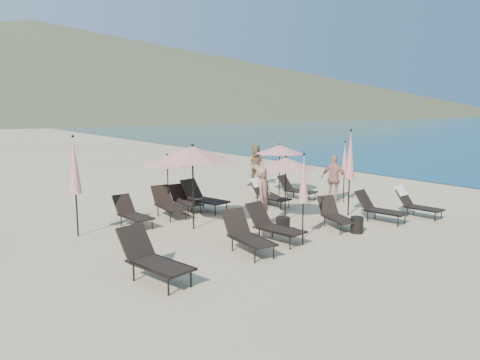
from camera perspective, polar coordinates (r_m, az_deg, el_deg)
ground at (r=14.08m, az=11.56°, el=-5.88°), size 800.00×800.00×0.00m
volcanic_headland at (r=323.07m, az=-21.59°, el=12.38°), size 690.00×690.00×55.00m
lounger_0 at (r=9.88m, az=-10.61°, el=-9.30°), size 1.05×1.91×1.04m
lounger_1 at (r=11.56m, az=0.82°, el=-6.63°), size 0.79×1.73×0.97m
lounger_2 at (r=12.50m, az=4.07°, el=-5.46°), size 0.91×1.76×0.97m
lounger_3 at (r=14.11m, az=11.58°, el=-4.15°), size 0.99×1.61×0.87m
lounger_4 at (r=15.24m, az=16.57°, el=-3.28°), size 0.90×1.68×0.92m
lounger_5 at (r=16.29m, az=20.57°, el=-2.61°), size 0.75×1.59×0.95m
lounger_6 at (r=14.39m, az=-13.04°, el=-3.90°), size 0.76×1.60×0.89m
lounger_7 at (r=16.17m, az=-6.79°, el=-2.37°), size 0.62×1.51×0.86m
lounger_8 at (r=16.15m, az=-4.52°, el=-2.06°), size 1.08×1.90×1.03m
lounger_9 at (r=16.89m, az=3.36°, el=-1.64°), size 0.86×1.63×0.97m
lounger_10 at (r=17.63m, az=3.10°, el=-1.39°), size 1.01×1.59×0.86m
lounger_11 at (r=18.28m, az=6.81°, el=-1.03°), size 1.01×1.63×0.88m
lounger_12 at (r=15.42m, az=-8.76°, el=-2.81°), size 0.74×1.69×0.95m
umbrella_open_0 at (r=13.50m, az=-5.81°, el=3.21°), size 2.33×2.33×2.51m
umbrella_open_1 at (r=14.43m, az=5.61°, el=2.05°), size 1.93×1.93×2.08m
umbrella_open_2 at (r=15.77m, az=-8.85°, el=2.35°), size 1.87×1.87×2.01m
umbrella_open_3 at (r=18.95m, az=4.85°, el=3.75°), size 1.95×1.95×2.10m
umbrella_closed_0 at (r=12.58m, az=7.77°, el=0.04°), size 0.27×0.27×2.34m
umbrella_closed_1 at (r=17.82m, az=12.64°, el=2.45°), size 0.27×0.27×2.31m
umbrella_closed_2 at (r=13.45m, az=-19.54°, el=1.59°), size 0.33×0.33×2.81m
umbrella_closed_3 at (r=15.59m, az=13.28°, el=2.89°), size 0.33×0.33×2.84m
side_table_0 at (r=13.42m, az=5.23°, el=-5.48°), size 0.41×0.41×0.44m
side_table_1 at (r=13.74m, az=14.07°, el=-5.33°), size 0.36×0.36×0.47m
beachgoer_a at (r=13.88m, az=2.83°, el=-2.09°), size 0.79×0.72×1.80m
beachgoer_b at (r=20.97m, az=2.03°, el=1.74°), size 1.10×1.15×1.86m
beachgoer_c at (r=17.92m, az=11.41°, el=0.20°), size 0.77×1.13×1.78m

